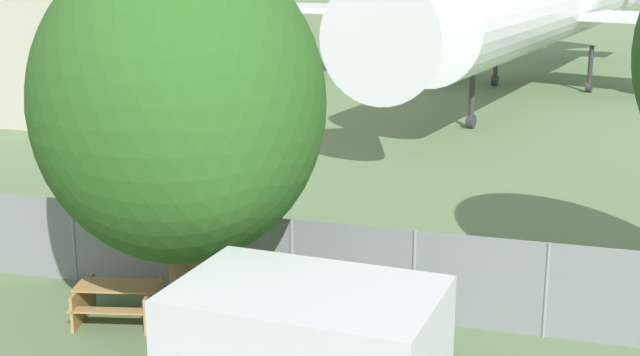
{
  "coord_description": "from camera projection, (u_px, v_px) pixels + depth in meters",
  "views": [
    {
      "loc": [
        5.55,
        -6.58,
        7.26
      ],
      "look_at": [
        -0.3,
        12.78,
        2.0
      ],
      "focal_mm": 50.0,
      "sensor_mm": 36.0,
      "label": 1
    }
  ],
  "objects": [
    {
      "name": "picnic_bench_near_cabin",
      "position": [
        118.0,
        298.0,
        17.75
      ],
      "size": [
        1.91,
        1.73,
        0.76
      ],
      "rotation": [
        0.0,
        0.0,
        0.22
      ],
      "color": "#A37A47",
      "rests_on": "ground"
    },
    {
      "name": "perimeter_fence",
      "position": [
        292.0,
        263.0,
        18.3
      ],
      "size": [
        56.07,
        0.07,
        1.9
      ],
      "color": "gray",
      "rests_on": "ground"
    },
    {
      "name": "tree_left_of_cabin",
      "position": [
        163.0,
        39.0,
        20.01
      ],
      "size": [
        4.7,
        4.7,
        7.87
      ],
      "color": "brown",
      "rests_on": "ground"
    },
    {
      "name": "tree_near_hangar",
      "position": [
        179.0,
        104.0,
        15.93
      ],
      "size": [
        5.29,
        5.29,
        7.46
      ],
      "color": "brown",
      "rests_on": "ground"
    },
    {
      "name": "airplane",
      "position": [
        540.0,
        5.0,
        44.84
      ],
      "size": [
        32.61,
        40.84,
        12.71
      ],
      "rotation": [
        0.0,
        0.0,
        -1.75
      ],
      "color": "silver",
      "rests_on": "ground"
    }
  ]
}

